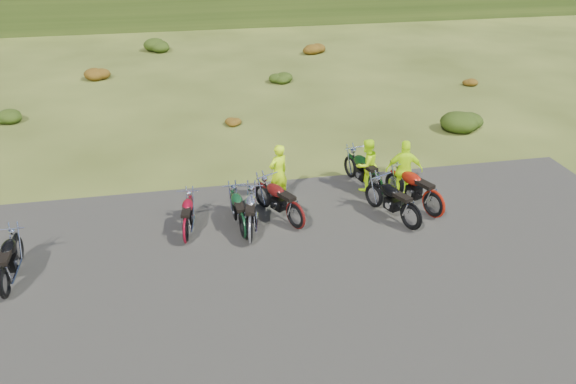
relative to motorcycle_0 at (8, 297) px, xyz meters
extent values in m
plane|color=#343E14|center=(6.42, 0.52, 0.00)|extent=(300.00, 300.00, 0.00)
cube|color=black|center=(6.42, -1.48, 0.00)|extent=(20.00, 12.00, 0.04)
ellipsoid|color=black|center=(-2.68, 11.82, 0.31)|extent=(1.03, 1.03, 0.61)
ellipsoid|color=#71350E|center=(0.22, 17.12, 0.38)|extent=(1.30, 1.30, 0.77)
ellipsoid|color=black|center=(3.12, 22.42, 0.46)|extent=(1.56, 1.56, 0.92)
ellipsoid|color=#71350E|center=(6.02, 9.72, 0.23)|extent=(0.77, 0.77, 0.45)
ellipsoid|color=black|center=(8.92, 15.02, 0.31)|extent=(1.03, 1.03, 0.61)
ellipsoid|color=#71350E|center=(11.82, 20.32, 0.38)|extent=(1.30, 1.30, 0.77)
ellipsoid|color=black|center=(14.72, 7.62, 0.46)|extent=(1.56, 1.56, 0.92)
ellipsoid|color=#71350E|center=(17.62, 12.92, 0.23)|extent=(0.77, 0.77, 0.45)
imported|color=#B7E90C|center=(6.73, 3.28, 0.87)|extent=(0.76, 0.67, 1.74)
imported|color=#B7E90C|center=(9.44, 3.46, 0.81)|extent=(0.98, 0.90, 1.61)
imported|color=#B7E90C|center=(10.33, 2.71, 0.90)|extent=(1.14, 0.69, 1.81)
camera|label=1|loc=(4.21, -11.01, 7.90)|focal=35.00mm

